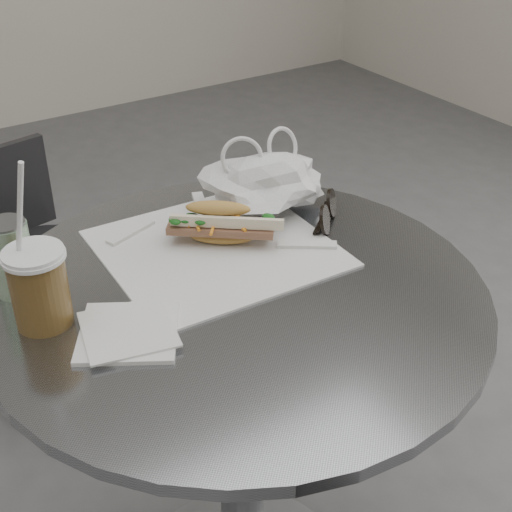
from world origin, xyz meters
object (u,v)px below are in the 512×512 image
banh_mi (220,224)px  drink_can (12,258)px  chair_far (41,295)px  sunglasses (327,214)px  iced_coffee (39,286)px  cafe_table (241,420)px

banh_mi → drink_can: drink_can is taller
chair_far → sunglasses: size_ratio=6.60×
iced_coffee → sunglasses: iced_coffee is taller
drink_can → sunglasses: bearing=-9.7°
banh_mi → iced_coffee: iced_coffee is taller
chair_far → drink_can: bearing=62.8°
chair_far → iced_coffee: bearing=65.5°
chair_far → banh_mi: 0.84m
chair_far → drink_can: drink_can is taller
cafe_table → sunglasses: bearing=20.7°
banh_mi → iced_coffee: 0.32m
drink_can → cafe_table: bearing=-32.1°
cafe_table → sunglasses: sunglasses is taller
banh_mi → drink_can: 0.33m
banh_mi → drink_can: size_ratio=1.85×
chair_far → iced_coffee: size_ratio=2.63×
iced_coffee → sunglasses: 0.51m
drink_can → iced_coffee: bearing=-84.8°
chair_far → banh_mi: (0.16, -0.67, 0.48)m
chair_far → sunglasses: sunglasses is taller
cafe_table → iced_coffee: size_ratio=3.01×
chair_far → sunglasses: (0.35, -0.71, 0.46)m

